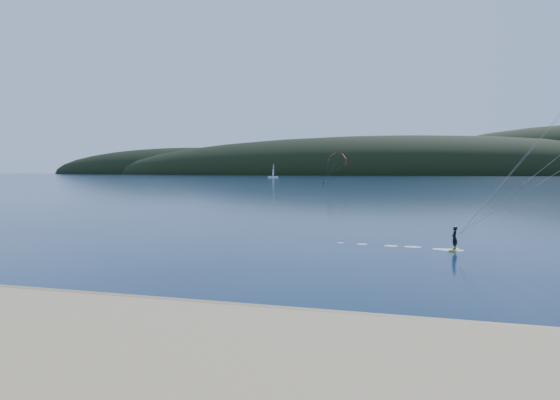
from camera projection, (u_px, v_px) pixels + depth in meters
The scene contains 5 objects.
ground at pixel (148, 338), 20.17m from camera, with size 1800.00×1800.00×0.00m, color #061832.
wet_sand at pixel (197, 308), 24.49m from camera, with size 220.00×2.50×0.10m.
headland at pixel (417, 175), 735.61m from camera, with size 1200.00×310.00×140.00m.
kitesurfer_far at pixel (337, 162), 215.44m from camera, with size 11.24×6.64×12.96m.
sailboat at pixel (273, 177), 441.42m from camera, with size 9.11×6.24×12.77m.
Camera 1 is at (10.47, -17.62, 6.70)m, focal length 32.52 mm.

